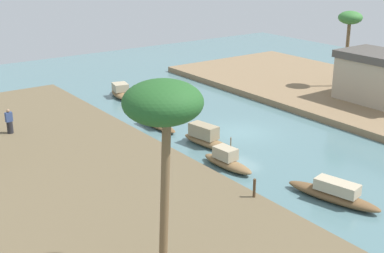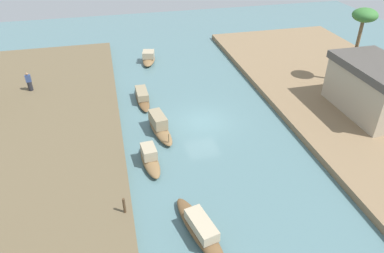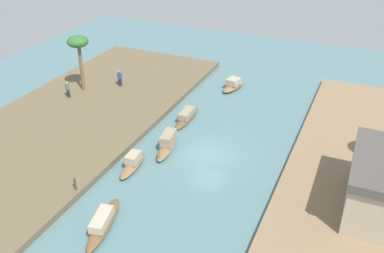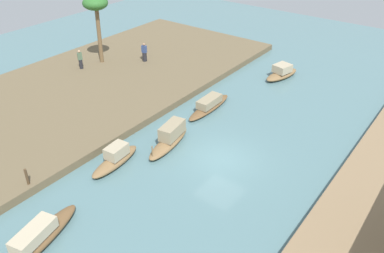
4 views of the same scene
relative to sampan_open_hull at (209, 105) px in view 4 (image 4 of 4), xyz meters
The scene contains 11 objects.
river_water 6.07m from the sampan_open_hull, 41.58° to the left, with size 63.10×63.10×0.00m, color slate.
riverbank_left 10.35m from the sampan_open_hull, 64.03° to the right, with size 36.45×14.50×0.50m, color brown.
sampan_open_hull is the anchor object (origin of this frame).
sampan_midstream 8.34m from the sampan_open_hull, 168.44° to the left, with size 3.78×1.95×1.17m.
sampan_with_tall_canopy 5.18m from the sampan_open_hull, ahead, with size 4.27×1.69×1.34m.
sampan_near_left_bank 8.62m from the sampan_open_hull, ahead, with size 3.71×1.29×1.20m.
sampan_downstream_large 14.93m from the sampan_open_hull, ahead, with size 5.05×2.12×1.11m.
person_on_near_bank 12.36m from the sampan_open_hull, 83.79° to the right, with size 0.41×0.40×1.63m.
person_by_mooring 9.67m from the sampan_open_hull, 108.99° to the right, with size 0.44×0.46×1.62m.
mooring_post 13.20m from the sampan_open_hull, 10.70° to the right, with size 0.14×0.14×0.95m, color #4C3823.
palm_tree_left_near 12.95m from the sampan_open_hull, 93.50° to the right, with size 2.08×2.08×5.68m.
Camera 4 is at (16.14, 9.99, 13.81)m, focal length 37.13 mm.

